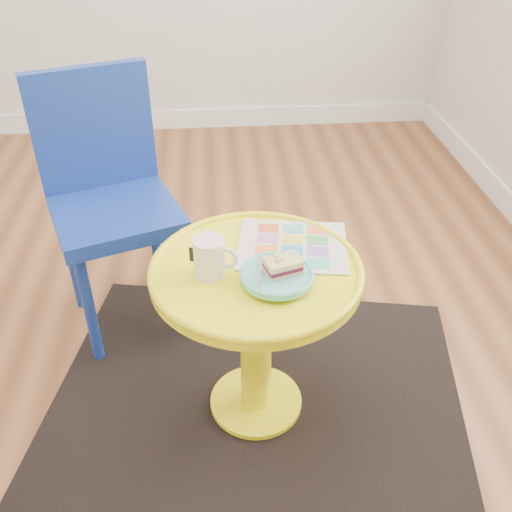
{
  "coord_description": "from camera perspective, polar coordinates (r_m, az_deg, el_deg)",
  "views": [
    {
      "loc": [
        0.57,
        -1.53,
        1.44
      ],
      "look_at": [
        0.67,
        -0.31,
        0.58
      ],
      "focal_mm": 40.0,
      "sensor_mm": 36.0,
      "label": 1
    }
  ],
  "objects": [
    {
      "name": "plate",
      "position": [
        1.46,
        2.11,
        -2.01
      ],
      "size": [
        0.19,
        0.19,
        0.02
      ],
      "color": "#60CCC3",
      "rests_on": "newspaper"
    },
    {
      "name": "floor",
      "position": [
        2.18,
        -18.88,
        -8.69
      ],
      "size": [
        4.0,
        4.0,
        0.0
      ],
      "primitive_type": "plane",
      "color": "brown",
      "rests_on": "ground"
    },
    {
      "name": "fork",
      "position": [
        1.45,
        0.46,
        -1.65
      ],
      "size": [
        0.04,
        0.14,
        0.0
      ],
      "rotation": [
        0.0,
        0.0,
        -0.16
      ],
      "color": "silver",
      "rests_on": "plate"
    },
    {
      "name": "mug",
      "position": [
        1.47,
        -4.58,
        -0.01
      ],
      "size": [
        0.12,
        0.08,
        0.11
      ],
      "rotation": [
        0.0,
        0.0,
        -0.31
      ],
      "color": "white",
      "rests_on": "side_table"
    },
    {
      "name": "side_table",
      "position": [
        1.61,
        0.0,
        -5.6
      ],
      "size": [
        0.57,
        0.57,
        0.54
      ],
      "color": "#FFF115",
      "rests_on": "ground"
    },
    {
      "name": "rug",
      "position": [
        1.89,
        -0.0,
        -14.5
      ],
      "size": [
        1.49,
        1.33,
        0.01
      ],
      "primitive_type": "cube",
      "rotation": [
        0.0,
        0.0,
        -0.2
      ],
      "color": "black",
      "rests_on": "ground"
    },
    {
      "name": "cake_slice",
      "position": [
        1.45,
        2.7,
        -0.97
      ],
      "size": [
        0.1,
        0.08,
        0.04
      ],
      "rotation": [
        0.0,
        0.0,
        0.31
      ],
      "color": "#D3BC8C",
      "rests_on": "plate"
    },
    {
      "name": "newspaper",
      "position": [
        1.6,
        3.65,
        1.04
      ],
      "size": [
        0.34,
        0.3,
        0.01
      ],
      "primitive_type": "cube",
      "rotation": [
        0.0,
        0.0,
        -0.15
      ],
      "color": "silver",
      "rests_on": "side_table"
    },
    {
      "name": "chair",
      "position": [
        2.0,
        -14.55,
        6.49
      ],
      "size": [
        0.51,
        0.51,
        0.9
      ],
      "rotation": [
        0.0,
        0.0,
        0.35
      ],
      "color": "navy",
      "rests_on": "ground"
    }
  ]
}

